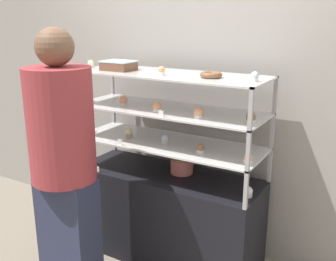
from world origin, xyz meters
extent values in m
plane|color=gray|center=(0.00, 0.00, 0.00)|extent=(20.00, 20.00, 0.00)
cube|color=gray|center=(0.00, 0.40, 1.30)|extent=(8.00, 0.05, 2.60)
cube|color=black|center=(0.00, 0.00, 0.35)|extent=(1.41, 0.52, 0.70)
cube|color=#99999E|center=(-0.69, 0.25, 0.82)|extent=(0.02, 0.02, 0.25)
cube|color=#99999E|center=(0.69, 0.25, 0.82)|extent=(0.02, 0.02, 0.25)
cube|color=#99999E|center=(-0.69, -0.25, 0.82)|extent=(0.02, 0.02, 0.25)
cube|color=#99999E|center=(0.69, -0.25, 0.82)|extent=(0.02, 0.02, 0.25)
cube|color=silver|center=(0.00, 0.00, 0.94)|extent=(1.41, 0.52, 0.01)
cube|color=#99999E|center=(-0.69, 0.25, 1.08)|extent=(0.02, 0.02, 0.25)
cube|color=#99999E|center=(0.69, 0.25, 1.08)|extent=(0.02, 0.02, 0.25)
cube|color=#99999E|center=(-0.69, -0.25, 1.08)|extent=(0.02, 0.02, 0.25)
cube|color=#99999E|center=(0.69, -0.25, 1.08)|extent=(0.02, 0.02, 0.25)
cube|color=silver|center=(0.00, 0.00, 1.20)|extent=(1.41, 0.52, 0.01)
cube|color=#99999E|center=(-0.69, 0.25, 1.33)|extent=(0.02, 0.02, 0.25)
cube|color=#99999E|center=(0.69, 0.25, 1.33)|extent=(0.02, 0.02, 0.25)
cube|color=#99999E|center=(-0.69, -0.25, 1.33)|extent=(0.02, 0.02, 0.25)
cube|color=#99999E|center=(0.69, -0.25, 1.33)|extent=(0.02, 0.02, 0.25)
cube|color=silver|center=(0.00, 0.00, 1.45)|extent=(1.41, 0.52, 0.01)
cylinder|color=#C66660|center=(0.08, 0.07, 0.75)|extent=(0.17, 0.17, 0.11)
cylinder|color=#8C5B42|center=(0.08, 0.07, 0.82)|extent=(0.18, 0.18, 0.02)
cube|color=brown|center=(-0.40, -0.04, 1.48)|extent=(0.22, 0.18, 0.06)
cube|color=silver|center=(-0.40, -0.04, 1.52)|extent=(0.23, 0.18, 0.01)
cylinder|color=#CCB28C|center=(-0.65, -0.13, 0.71)|extent=(0.06, 0.06, 0.03)
sphere|color=white|center=(-0.65, -0.13, 0.74)|extent=(0.06, 0.06, 0.06)
cylinder|color=beige|center=(0.65, -0.07, 0.71)|extent=(0.06, 0.06, 0.03)
sphere|color=white|center=(0.65, -0.07, 0.74)|extent=(0.06, 0.06, 0.06)
cube|color=white|center=(-0.49, -0.24, 0.72)|extent=(0.04, 0.00, 0.04)
cylinder|color=beige|center=(-0.66, -0.10, 0.96)|extent=(0.05, 0.05, 0.02)
sphere|color=silver|center=(-0.66, -0.10, 0.99)|extent=(0.06, 0.06, 0.06)
cylinder|color=#CCB28C|center=(-0.32, -0.05, 0.96)|extent=(0.05, 0.05, 0.02)
sphere|color=#F4EAB2|center=(-0.32, -0.05, 0.99)|extent=(0.06, 0.06, 0.06)
cylinder|color=beige|center=(0.00, -0.05, 0.96)|extent=(0.05, 0.05, 0.02)
sphere|color=silver|center=(0.00, -0.05, 0.99)|extent=(0.06, 0.06, 0.06)
cylinder|color=white|center=(0.31, -0.10, 0.96)|extent=(0.05, 0.05, 0.02)
sphere|color=#8C5B42|center=(0.31, -0.10, 0.99)|extent=(0.06, 0.06, 0.06)
cylinder|color=white|center=(0.65, -0.13, 0.96)|extent=(0.05, 0.05, 0.02)
sphere|color=#E5996B|center=(0.65, -0.13, 0.99)|extent=(0.06, 0.06, 0.06)
cube|color=white|center=(-0.26, -0.24, 0.97)|extent=(0.04, 0.00, 0.04)
cylinder|color=#CCB28C|center=(-0.65, -0.11, 1.21)|extent=(0.06, 0.06, 0.02)
sphere|color=silver|center=(-0.65, -0.11, 1.24)|extent=(0.06, 0.06, 0.06)
cylinder|color=white|center=(-0.33, -0.08, 1.21)|extent=(0.06, 0.06, 0.02)
sphere|color=#E5996B|center=(-0.33, -0.08, 1.24)|extent=(0.06, 0.06, 0.06)
cylinder|color=white|center=(-0.01, -0.12, 1.21)|extent=(0.06, 0.06, 0.02)
sphere|color=#E5996B|center=(-0.01, -0.12, 1.24)|extent=(0.06, 0.06, 0.06)
cylinder|color=white|center=(0.31, -0.14, 1.21)|extent=(0.06, 0.06, 0.02)
sphere|color=#E5996B|center=(0.31, -0.14, 1.24)|extent=(0.06, 0.06, 0.06)
cylinder|color=white|center=(0.65, -0.09, 1.21)|extent=(0.06, 0.06, 0.02)
sphere|color=#8C5B42|center=(0.65, -0.09, 1.24)|extent=(0.06, 0.06, 0.06)
cube|color=white|center=(0.09, -0.24, 1.22)|extent=(0.04, 0.00, 0.04)
cylinder|color=beige|center=(-0.67, -0.04, 1.47)|extent=(0.05, 0.05, 0.03)
sphere|color=#F4EAB2|center=(-0.67, -0.04, 1.49)|extent=(0.05, 0.05, 0.05)
cylinder|color=white|center=(0.01, -0.11, 1.47)|extent=(0.05, 0.05, 0.03)
sphere|color=#E5996B|center=(0.01, -0.11, 1.49)|extent=(0.05, 0.05, 0.05)
cylinder|color=beige|center=(0.64, -0.05, 1.47)|extent=(0.05, 0.05, 0.03)
sphere|color=silver|center=(0.64, -0.05, 1.49)|extent=(0.05, 0.05, 0.05)
cube|color=white|center=(0.31, -0.24, 1.48)|extent=(0.04, 0.00, 0.04)
torus|color=brown|center=(0.34, -0.03, 1.47)|extent=(0.14, 0.14, 0.04)
cube|color=#282D47|center=(-0.37, -0.68, 0.41)|extent=(0.40, 0.22, 0.83)
cylinder|color=#993338|center=(-0.37, -0.68, 1.19)|extent=(0.42, 0.42, 0.72)
sphere|color=brown|center=(-0.37, -0.68, 1.66)|extent=(0.23, 0.23, 0.23)
camera|label=1|loc=(1.40, -2.36, 1.83)|focal=42.00mm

